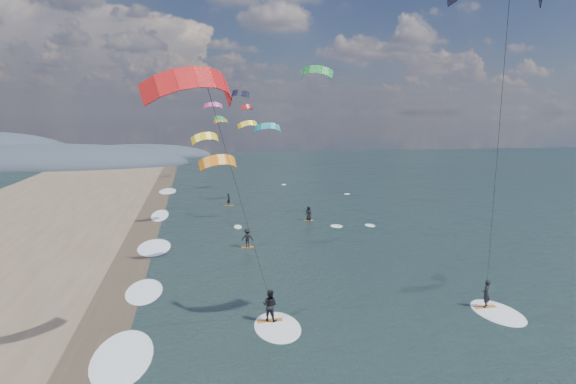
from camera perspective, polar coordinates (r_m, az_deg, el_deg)
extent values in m
cube|color=#382D23|center=(30.19, -20.87, -14.51)|extent=(3.00, 240.00, 0.00)
ellipsoid|color=#3D4756|center=(122.45, -26.81, 2.77)|extent=(64.00, 24.00, 10.00)
ellipsoid|color=#3D4756|center=(138.60, -17.39, 4.00)|extent=(40.00, 18.00, 7.00)
cube|color=#B86620|center=(32.93, 22.34, -12.52)|extent=(1.41, 0.42, 0.06)
imported|color=black|center=(32.62, 22.44, -11.05)|extent=(0.74, 0.74, 1.73)
ellipsoid|color=white|center=(32.49, 23.58, -12.96)|extent=(2.60, 4.20, 0.12)
cylinder|color=black|center=(27.21, 23.51, 3.56)|extent=(0.02, 0.02, 17.96)
cube|color=#B86620|center=(28.79, -2.16, -15.01)|extent=(1.45, 0.45, 0.07)
imported|color=black|center=(28.41, -2.17, -13.26)|extent=(1.13, 1.06, 1.84)
ellipsoid|color=white|center=(28.13, -1.27, -15.69)|extent=(2.60, 4.20, 0.12)
cylinder|color=black|center=(23.48, -5.35, -1.98)|extent=(0.02, 0.02, 13.88)
cube|color=#B86620|center=(43.55, -4.82, -6.51)|extent=(1.10, 0.35, 0.05)
imported|color=black|center=(43.32, -4.83, -5.43)|extent=(1.16, 0.79, 1.66)
cube|color=#B86620|center=(54.04, 2.47, -3.36)|extent=(1.10, 0.35, 0.05)
imported|color=black|center=(53.87, 2.48, -2.53)|extent=(0.90, 0.85, 1.55)
cube|color=#B86620|center=(63.03, -7.04, -1.58)|extent=(1.10, 0.35, 0.05)
imported|color=black|center=(62.89, -7.05, -0.87)|extent=(0.62, 0.67, 1.54)
ellipsoid|color=white|center=(26.43, -19.68, -18.00)|extent=(2.40, 5.40, 0.11)
ellipsoid|color=white|center=(34.61, -17.47, -11.22)|extent=(2.40, 5.40, 0.11)
ellipsoid|color=white|center=(45.04, -15.95, -6.35)|extent=(2.40, 5.40, 0.11)
ellipsoid|color=white|center=(58.61, -14.83, -2.68)|extent=(2.40, 5.40, 0.11)
ellipsoid|color=white|center=(76.29, -13.99, 0.10)|extent=(2.40, 5.40, 0.11)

